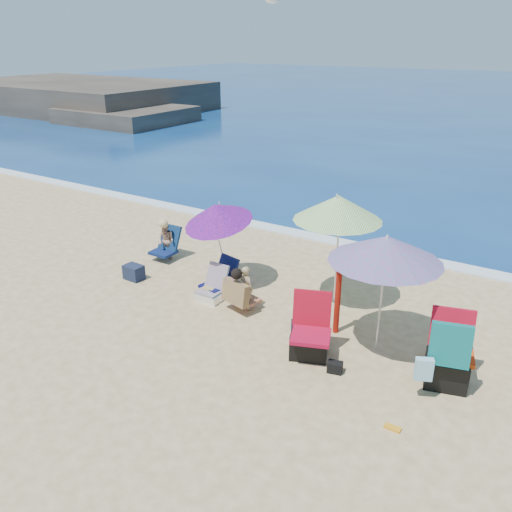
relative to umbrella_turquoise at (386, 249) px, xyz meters
The scene contains 19 objects.
ground 3.00m from the umbrella_turquoise, 158.80° to the right, with size 120.00×120.00×0.00m.
foam 5.12m from the umbrella_turquoise, 117.52° to the left, with size 120.00×0.50×0.04m.
headland 35.04m from the umbrella_turquoise, 147.39° to the left, with size 20.50×11.50×2.60m.
umbrella_turquoise is the anchor object (origin of this frame).
umbrella_striped 1.81m from the umbrella_turquoise, 139.01° to the left, with size 1.90×1.90×2.24m.
umbrella_blue 3.80m from the umbrella_turquoise, behind, with size 1.74×1.78×1.95m.
furled_umbrella 1.36m from the umbrella_turquoise, 169.84° to the left, with size 0.15×0.15×1.38m.
chair_navy 3.88m from the umbrella_turquoise, behind, with size 0.65×0.82×0.73m.
chair_rainbow 3.85m from the umbrella_turquoise, behind, with size 0.51×0.60×0.68m.
camp_chair_left 1.91m from the umbrella_turquoise, 139.25° to the right, with size 0.87×0.89×1.09m.
camp_chair_right 1.90m from the umbrella_turquoise, 17.16° to the right, with size 0.80×1.16×1.18m.
person_center 3.04m from the umbrella_turquoise, behind, with size 0.68×0.68×0.90m.
person_left 5.91m from the umbrella_turquoise, 169.01° to the left, with size 0.55×0.67×1.00m.
bag_navy_a 5.72m from the umbrella_turquoise, behind, with size 0.42×0.31×0.32m.
bag_black_a 4.07m from the umbrella_turquoise, behind, with size 0.39×0.36×0.23m.
bag_tan 3.96m from the umbrella_turquoise, behind, with size 0.28×0.22×0.22m.
bag_navy_b 2.15m from the umbrella_turquoise, behind, with size 0.40×0.34×0.26m.
bag_black_b 2.03m from the umbrella_turquoise, 107.66° to the right, with size 0.26×0.21×0.18m.
orange_item 2.69m from the umbrella_turquoise, 62.96° to the right, with size 0.23×0.11×0.03m.
Camera 1 is at (4.58, -6.65, 4.91)m, focal length 36.80 mm.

